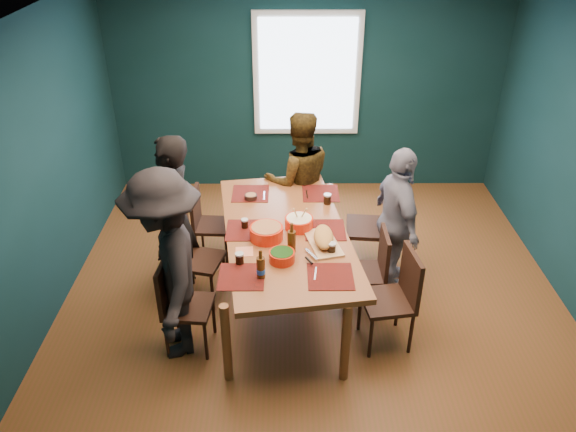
# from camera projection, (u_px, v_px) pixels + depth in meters

# --- Properties ---
(room) EXTENTS (5.01, 5.01, 2.71)m
(room) POSITION_uv_depth(u_px,v_px,m) (315.00, 163.00, 5.22)
(room) COLOR brown
(room) RESTS_ON ground
(dining_table) EXTENTS (1.41, 2.34, 0.84)m
(dining_table) POSITION_uv_depth(u_px,v_px,m) (286.00, 237.00, 5.24)
(dining_table) COLOR brown
(dining_table) RESTS_ON floor
(chair_left_far) EXTENTS (0.40, 0.40, 0.84)m
(chair_left_far) POSITION_uv_depth(u_px,v_px,m) (205.00, 219.00, 6.06)
(chair_left_far) COLOR black
(chair_left_far) RESTS_ON floor
(chair_left_mid) EXTENTS (0.50, 0.50, 0.91)m
(chair_left_mid) POSITION_uv_depth(u_px,v_px,m) (191.00, 252.00, 5.44)
(chair_left_mid) COLOR black
(chair_left_mid) RESTS_ON floor
(chair_left_near) EXTENTS (0.44, 0.44, 0.89)m
(chair_left_near) POSITION_uv_depth(u_px,v_px,m) (178.00, 299.00, 4.85)
(chair_left_near) COLOR black
(chair_left_near) RESTS_ON floor
(chair_right_far) EXTENTS (0.51, 0.51, 1.02)m
(chair_right_far) POSITION_uv_depth(u_px,v_px,m) (379.00, 220.00, 5.84)
(chair_right_far) COLOR black
(chair_right_far) RESTS_ON floor
(chair_right_mid) EXTENTS (0.39, 0.39, 0.86)m
(chair_right_mid) POSITION_uv_depth(u_px,v_px,m) (373.00, 266.00, 5.30)
(chair_right_mid) COLOR black
(chair_right_mid) RESTS_ON floor
(chair_right_near) EXTENTS (0.48, 0.48, 0.94)m
(chair_right_near) POSITION_uv_depth(u_px,v_px,m) (398.00, 292.00, 4.88)
(chair_right_near) COLOR black
(chair_right_near) RESTS_ON floor
(person_far_left) EXTENTS (0.53, 0.69, 1.68)m
(person_far_left) POSITION_uv_depth(u_px,v_px,m) (173.00, 218.00, 5.39)
(person_far_left) COLOR black
(person_far_left) RESTS_ON floor
(person_back) EXTENTS (0.87, 0.73, 1.58)m
(person_back) POSITION_uv_depth(u_px,v_px,m) (299.00, 180.00, 6.18)
(person_back) COLOR black
(person_back) RESTS_ON floor
(person_right) EXTENTS (0.55, 0.95, 1.53)m
(person_right) POSITION_uv_depth(u_px,v_px,m) (397.00, 221.00, 5.48)
(person_right) COLOR silver
(person_right) RESTS_ON floor
(person_near_left) EXTENTS (0.88, 1.24, 1.75)m
(person_near_left) POSITION_uv_depth(u_px,v_px,m) (168.00, 267.00, 4.65)
(person_near_left) COLOR black
(person_near_left) RESTS_ON floor
(bowl_salad) EXTENTS (0.30, 0.30, 0.13)m
(bowl_salad) POSITION_uv_depth(u_px,v_px,m) (266.00, 232.00, 5.05)
(bowl_salad) COLOR red
(bowl_salad) RESTS_ON dining_table
(bowl_dumpling) EXTENTS (0.27, 0.27, 0.25)m
(bowl_dumpling) POSITION_uv_depth(u_px,v_px,m) (299.00, 222.00, 5.21)
(bowl_dumpling) COLOR red
(bowl_dumpling) RESTS_ON dining_table
(bowl_herbs) EXTENTS (0.22, 0.22, 0.10)m
(bowl_herbs) POSITION_uv_depth(u_px,v_px,m) (282.00, 256.00, 4.75)
(bowl_herbs) COLOR red
(bowl_herbs) RESTS_ON dining_table
(cutting_board) EXTENTS (0.35, 0.61, 0.13)m
(cutting_board) POSITION_uv_depth(u_px,v_px,m) (323.00, 238.00, 4.97)
(cutting_board) COLOR tan
(cutting_board) RESTS_ON dining_table
(small_bowl) EXTENTS (0.13, 0.13, 0.05)m
(small_bowl) POSITION_uv_depth(u_px,v_px,m) (251.00, 197.00, 5.70)
(small_bowl) COLOR black
(small_bowl) RESTS_ON dining_table
(beer_bottle_a) EXTENTS (0.07, 0.07, 0.27)m
(beer_bottle_a) POSITION_uv_depth(u_px,v_px,m) (261.00, 268.00, 4.53)
(beer_bottle_a) COLOR #43240B
(beer_bottle_a) RESTS_ON dining_table
(beer_bottle_b) EXTENTS (0.07, 0.07, 0.29)m
(beer_bottle_b) POSITION_uv_depth(u_px,v_px,m) (292.00, 241.00, 4.85)
(beer_bottle_b) COLOR #43240B
(beer_bottle_b) RESTS_ON dining_table
(cola_glass_a) EXTENTS (0.08, 0.08, 0.10)m
(cola_glass_a) POSITION_uv_depth(u_px,v_px,m) (240.00, 258.00, 4.72)
(cola_glass_a) COLOR black
(cola_glass_a) RESTS_ON dining_table
(cola_glass_b) EXTENTS (0.07, 0.07, 0.10)m
(cola_glass_b) POSITION_uv_depth(u_px,v_px,m) (332.00, 248.00, 4.86)
(cola_glass_b) COLOR black
(cola_glass_b) RESTS_ON dining_table
(cola_glass_c) EXTENTS (0.08, 0.08, 0.11)m
(cola_glass_c) POSITION_uv_depth(u_px,v_px,m) (327.00, 198.00, 5.61)
(cola_glass_c) COLOR black
(cola_glass_c) RESTS_ON dining_table
(cola_glass_d) EXTENTS (0.07, 0.07, 0.09)m
(cola_glass_d) POSITION_uv_depth(u_px,v_px,m) (245.00, 223.00, 5.22)
(cola_glass_d) COLOR black
(cola_glass_d) RESTS_ON dining_table
(napkin_a) EXTENTS (0.17, 0.17, 0.00)m
(napkin_a) POSITION_uv_depth(u_px,v_px,m) (322.00, 229.00, 5.23)
(napkin_a) COLOR #E58260
(napkin_a) RESTS_ON dining_table
(napkin_b) EXTENTS (0.16, 0.16, 0.00)m
(napkin_b) POSITION_uv_depth(u_px,v_px,m) (244.00, 252.00, 4.90)
(napkin_b) COLOR #E58260
(napkin_b) RESTS_ON dining_table
(napkin_c) EXTENTS (0.17, 0.17, 0.00)m
(napkin_c) POSITION_uv_depth(u_px,v_px,m) (331.00, 279.00, 4.56)
(napkin_c) COLOR #E58260
(napkin_c) RESTS_ON dining_table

